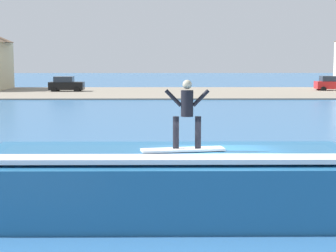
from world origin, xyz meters
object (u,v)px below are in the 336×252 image
Objects in this scene: wave_crest at (169,181)px; car_far_shore at (332,84)px; car_near_shore at (66,84)px; surfboard at (183,150)px; surfer at (187,110)px.

wave_crest is 2.56× the size of car_far_shore.
car_near_shore is 1.00× the size of car_far_shore.
wave_crest is at bearing 122.09° from surfboard.
car_near_shore reaches higher than wave_crest.
car_near_shore is 31.64m from car_far_shore.
car_near_shore is (-11.78, 51.79, -0.83)m from surfboard.
surfer is 53.14m from car_near_shore.
surfer is 0.44× the size of car_near_shore.
car_near_shore is (-11.89, 51.76, -1.85)m from surfer.
surfer reaches higher than wave_crest.
car_near_shore is at bearing -177.17° from car_far_shore.
car_far_shore is at bearing 69.62° from surfboard.
car_far_shore is (19.82, 53.35, -0.83)m from surfboard.
car_far_shore reaches higher than wave_crest.
wave_crest is 4.59× the size of surfboard.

